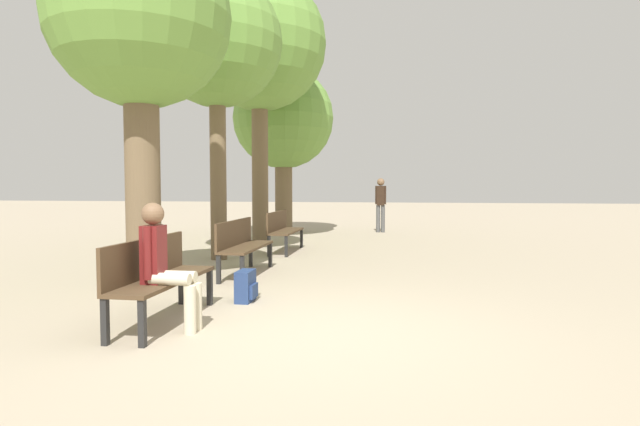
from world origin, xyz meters
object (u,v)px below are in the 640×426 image
object	(u,v)px
person_seated	(165,262)
pedestrian_near	(381,201)
tree_row_2	(259,45)
bench_row_2	(282,228)
tree_row_3	(283,120)
tree_row_1	(217,44)
tree_row_0	(140,23)
bench_row_1	(241,242)
backpack	(246,286)
bench_row_0	(157,273)

from	to	relation	value
person_seated	pedestrian_near	distance (m)	11.28
tree_row_2	bench_row_2	bearing A→B (deg)	-59.86
bench_row_2	tree_row_3	size ratio (longest dim) A/B	0.34
tree_row_1	tree_row_3	xyz separation A→B (m)	(0.00, 5.65, -0.74)
tree_row_3	pedestrian_near	xyz separation A→B (m)	(2.97, 0.70, -2.52)
tree_row_0	tree_row_3	bearing A→B (deg)	90.00
bench_row_1	backpack	bearing A→B (deg)	-70.43
bench_row_0	backpack	size ratio (longest dim) A/B	4.35
bench_row_1	bench_row_2	xyz separation A→B (m)	(0.00, 2.91, 0.00)
tree_row_1	tree_row_2	world-z (taller)	tree_row_2
tree_row_3	person_seated	distance (m)	10.87
person_seated	backpack	bearing A→B (deg)	72.65
tree_row_2	person_seated	xyz separation A→B (m)	(1.22, -7.79, -4.35)
bench_row_1	bench_row_0	bearing A→B (deg)	-90.00
bench_row_2	tree_row_2	bearing A→B (deg)	120.14
bench_row_0	tree_row_1	xyz separation A→B (m)	(-0.99, 4.50, 3.71)
bench_row_2	backpack	bearing A→B (deg)	-82.17
person_seated	backpack	distance (m)	1.50
tree_row_2	person_seated	size ratio (longest dim) A/B	5.25
tree_row_1	backpack	distance (m)	5.55
tree_row_1	pedestrian_near	xyz separation A→B (m)	(2.97, 6.36, -3.26)
bench_row_0	bench_row_1	size ratio (longest dim) A/B	1.00
bench_row_0	bench_row_1	distance (m)	2.91
bench_row_1	backpack	xyz separation A→B (m)	(0.65, -1.83, -0.34)
bench_row_2	tree_row_1	size ratio (longest dim) A/B	0.31
tree_row_0	tree_row_1	size ratio (longest dim) A/B	0.91
tree_row_0	person_seated	xyz separation A→B (m)	(1.22, -1.83, -3.01)
tree_row_1	backpack	xyz separation A→B (m)	(1.64, -3.43, -4.05)
tree_row_1	tree_row_2	bearing A→B (deg)	90.00
tree_row_0	tree_row_1	bearing A→B (deg)	90.00
tree_row_2	person_seated	world-z (taller)	tree_row_2
tree_row_3	backpack	bearing A→B (deg)	-79.77
bench_row_2	tree_row_3	distance (m)	5.35
tree_row_1	pedestrian_near	distance (m)	7.74
tree_row_1	person_seated	size ratio (longest dim) A/B	4.31
tree_row_1	bench_row_2	bearing A→B (deg)	53.01
bench_row_2	person_seated	size ratio (longest dim) A/B	1.32
bench_row_2	pedestrian_near	world-z (taller)	pedestrian_near
backpack	bench_row_2	bearing A→B (deg)	97.83
tree_row_0	pedestrian_near	bearing A→B (deg)	72.30
tree_row_1	tree_row_3	world-z (taller)	tree_row_1
bench_row_1	bench_row_2	bearing A→B (deg)	90.00
person_seated	tree_row_3	bearing A→B (deg)	96.66
bench_row_2	tree_row_1	world-z (taller)	tree_row_1
bench_row_1	tree_row_3	size ratio (longest dim) A/B	0.34
bench_row_2	tree_row_3	bearing A→B (deg)	102.80
tree_row_0	tree_row_2	bearing A→B (deg)	90.00
tree_row_0	tree_row_1	world-z (taller)	tree_row_1
bench_row_1	bench_row_2	world-z (taller)	same
tree_row_3	backpack	world-z (taller)	tree_row_3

